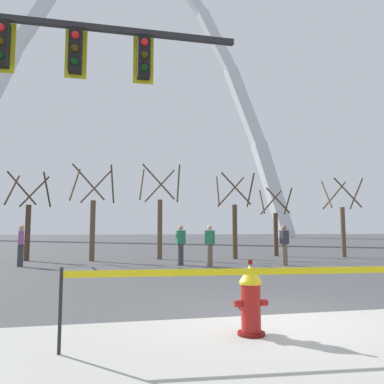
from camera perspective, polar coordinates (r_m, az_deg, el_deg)
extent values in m
plane|color=#474749|center=(6.50, 11.55, -17.96)|extent=(240.00, 240.00, 0.00)
cylinder|color=#5E0F0D|center=(5.42, 8.86, -20.22)|extent=(0.36, 0.36, 0.05)
cylinder|color=maroon|center=(5.35, 8.80, -16.75)|extent=(0.26, 0.26, 0.62)
cylinder|color=gold|center=(5.30, 8.74, -13.24)|extent=(0.30, 0.30, 0.04)
cone|color=gold|center=(5.28, 8.72, -11.85)|extent=(0.30, 0.30, 0.22)
cylinder|color=#5E0F0D|center=(5.27, 8.70, -10.33)|extent=(0.06, 0.06, 0.06)
cylinder|color=maroon|center=(5.28, 6.89, -16.24)|extent=(0.10, 0.09, 0.09)
cylinder|color=maroon|center=(5.40, 10.64, -15.94)|extent=(0.10, 0.09, 0.09)
cylinder|color=maroon|center=(5.54, 8.04, -16.70)|extent=(0.13, 0.14, 0.13)
cylinder|color=#5E0F0D|center=(5.61, 7.75, -16.56)|extent=(0.15, 0.03, 0.15)
cylinder|color=#232326|center=(4.74, -19.11, -16.44)|extent=(0.04, 0.04, 0.97)
cube|color=yellow|center=(5.01, 15.75, -11.27)|extent=(5.68, 0.41, 0.08)
cube|color=#232326|center=(8.97, -19.68, 22.63)|extent=(7.60, 0.12, 0.12)
cube|color=black|center=(8.91, -26.56, 19.15)|extent=(0.26, 0.24, 0.90)
cube|color=gold|center=(9.04, -26.33, 18.79)|extent=(0.44, 0.03, 1.04)
sphere|color=red|center=(8.92, -26.70, 21.13)|extent=(0.16, 0.16, 0.16)
sphere|color=#392706|center=(8.80, -26.79, 19.50)|extent=(0.16, 0.16, 0.16)
cube|color=black|center=(8.68, -17.03, 19.49)|extent=(0.26, 0.24, 0.90)
cube|color=gold|center=(8.80, -16.95, 19.10)|extent=(0.44, 0.03, 1.04)
sphere|color=red|center=(8.68, -17.05, 21.53)|extent=(0.16, 0.16, 0.16)
sphere|color=#392706|center=(8.56, -17.11, 19.86)|extent=(0.16, 0.16, 0.16)
sphere|color=black|center=(8.44, -17.17, 18.14)|extent=(0.16, 0.16, 0.16)
cube|color=black|center=(8.66, -7.21, 19.31)|extent=(0.26, 0.24, 0.90)
cube|color=gold|center=(8.79, -7.30, 18.93)|extent=(0.44, 0.03, 1.04)
sphere|color=red|center=(8.67, -7.11, 21.35)|extent=(0.16, 0.16, 0.16)
sphere|color=#392706|center=(8.55, -7.13, 19.68)|extent=(0.16, 0.16, 0.16)
sphere|color=black|center=(8.43, -7.16, 17.96)|extent=(0.16, 0.16, 0.16)
cube|color=silver|center=(75.03, -22.69, 22.43)|extent=(7.03, 1.86, 11.30)
cube|color=silver|center=(76.09, 3.65, 21.56)|extent=(7.03, 1.86, 11.30)
cube|color=silver|center=(72.93, 7.84, 12.53)|extent=(7.33, 2.11, 14.66)
cube|color=silver|center=(71.65, 12.02, 0.20)|extent=(7.61, 2.36, 18.06)
cylinder|color=#473323|center=(19.04, -23.38, -5.60)|extent=(0.24, 0.24, 2.55)
cylinder|color=#473323|center=(19.44, -25.31, 0.31)|extent=(0.35, 1.38, 1.53)
cylinder|color=#473323|center=(18.91, -20.84, 0.29)|extent=(0.22, 1.39, 1.53)
cylinder|color=#473323|center=(19.88, -22.49, 0.07)|extent=(1.39, 0.22, 1.53)
cylinder|color=#473323|center=(18.41, -24.13, 0.57)|extent=(1.37, 0.38, 1.53)
cylinder|color=brown|center=(17.96, -14.67, -5.59)|extent=(0.24, 0.24, 2.75)
cylinder|color=brown|center=(18.31, -17.10, 1.13)|extent=(0.37, 1.48, 1.64)
cylinder|color=brown|center=(17.99, -11.81, 1.11)|extent=(0.23, 1.49, 1.64)
cylinder|color=brown|center=(18.93, -14.14, 0.83)|extent=(1.49, 0.23, 1.64)
cylinder|color=brown|center=(17.27, -15.23, 1.47)|extent=(1.47, 0.40, 1.64)
cylinder|color=brown|center=(18.55, -4.84, -5.57)|extent=(0.24, 0.24, 2.87)
cylinder|color=brown|center=(18.77, -7.50, 1.23)|extent=(0.38, 1.54, 1.71)
cylinder|color=brown|center=(18.73, -2.06, 1.20)|extent=(0.23, 1.55, 1.71)
cylinder|color=brown|center=(19.58, -4.86, 0.92)|extent=(1.55, 0.23, 1.71)
cylinder|color=brown|center=(17.81, -5.05, 1.58)|extent=(1.53, 0.41, 1.71)
cylinder|color=brown|center=(18.91, 6.42, -5.90)|extent=(0.24, 0.24, 2.64)
cylinder|color=brown|center=(18.93, 3.88, 0.27)|extent=(0.36, 1.42, 1.58)
cylinder|color=brown|center=(19.21, 8.74, 0.23)|extent=(0.22, 1.44, 1.58)
cylinder|color=brown|center=(19.82, 5.83, 0.02)|extent=(1.44, 0.22, 1.58)
cylinder|color=brown|center=(18.20, 6.61, 0.53)|extent=(1.42, 0.39, 1.58)
cylinder|color=#473323|center=(21.20, 12.43, -6.22)|extent=(0.24, 0.24, 2.32)
cylinder|color=#473323|center=(21.11, 10.42, -1.39)|extent=(0.33, 1.26, 1.39)
cylinder|color=#473323|center=(21.50, 14.15, -1.39)|extent=(0.21, 1.27, 1.39)
cylinder|color=#473323|center=(21.94, 11.73, -1.53)|extent=(1.27, 0.21, 1.39)
cylinder|color=#473323|center=(20.56, 12.74, -1.23)|extent=(1.25, 0.35, 1.39)
cylinder|color=brown|center=(21.48, 21.67, -5.58)|extent=(0.24, 0.24, 2.59)
cylinder|color=brown|center=(21.27, 19.46, -0.27)|extent=(0.35, 1.39, 1.55)
cylinder|color=brown|center=(21.95, 23.33, -0.29)|extent=(0.22, 1.41, 1.55)
cylinder|color=brown|center=(22.27, 20.51, -0.47)|extent=(1.41, 0.22, 1.55)
cylinder|color=brown|center=(20.82, 22.26, -0.06)|extent=(1.39, 0.38, 1.55)
cylinder|color=#38383D|center=(15.29, -1.70, -9.36)|extent=(0.22, 0.22, 0.84)
cube|color=#23754C|center=(15.27, -1.69, -6.77)|extent=(0.37, 0.26, 0.54)
sphere|color=tan|center=(15.26, -1.69, -5.35)|extent=(0.20, 0.20, 0.20)
cylinder|color=#38383D|center=(16.18, -24.28, -8.66)|extent=(0.22, 0.22, 0.84)
cube|color=#995193|center=(16.15, -24.18, -6.22)|extent=(0.27, 0.37, 0.54)
sphere|color=tan|center=(16.15, -24.13, -4.87)|extent=(0.20, 0.20, 0.20)
cylinder|color=brown|center=(14.94, 2.69, -9.44)|extent=(0.22, 0.22, 0.84)
cube|color=#23754C|center=(14.91, 2.67, -6.80)|extent=(0.37, 0.39, 0.54)
sphere|color=beige|center=(14.90, 2.67, -5.33)|extent=(0.20, 0.20, 0.20)
cylinder|color=brown|center=(15.65, 13.69, -9.12)|extent=(0.22, 0.22, 0.84)
cube|color=#333338|center=(15.63, 13.63, -6.59)|extent=(0.39, 0.32, 0.54)
sphere|color=#936B4C|center=(15.62, 13.60, -5.20)|extent=(0.20, 0.20, 0.20)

